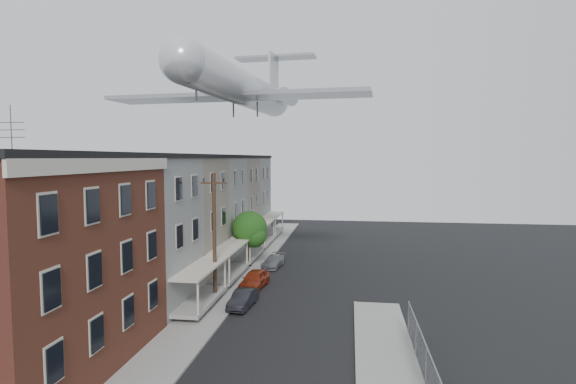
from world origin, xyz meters
name	(u,v)px	position (x,y,z in m)	size (l,w,h in m)	color
sidewalk_left	(238,278)	(-5.50, 24.00, 0.06)	(3.00, 62.00, 0.12)	gray
curb_left	(255,279)	(-4.05, 24.00, 0.07)	(0.15, 62.00, 0.14)	gray
corner_building	(11,262)	(-12.00, 7.00, 5.16)	(10.31, 12.30, 12.15)	#351211
row_house_a	(116,230)	(-11.96, 16.50, 5.13)	(11.98, 7.00, 10.30)	slate
row_house_b	(160,217)	(-11.96, 23.50, 5.13)	(11.98, 7.00, 10.30)	gray
row_house_c	(190,208)	(-11.96, 30.50, 5.13)	(11.98, 7.00, 10.30)	slate
row_house_d	(212,201)	(-11.96, 37.50, 5.13)	(11.98, 7.00, 10.30)	gray
row_house_e	(228,196)	(-11.96, 44.50, 5.13)	(11.98, 7.00, 10.30)	slate
utility_pole	(214,236)	(-5.60, 18.00, 4.67)	(1.80, 0.26, 9.00)	black
street_tree	(251,230)	(-5.27, 27.92, 3.45)	(3.22, 3.20, 5.20)	black
car_near	(254,279)	(-3.60, 21.67, 0.68)	(1.60, 3.98, 1.36)	maroon
car_mid	(243,299)	(-3.42, 17.17, 0.58)	(1.22, 3.51, 1.16)	black
car_far	(273,261)	(-3.27, 28.36, 0.54)	(1.50, 3.69, 1.07)	slate
airplane	(244,88)	(-5.75, 27.64, 16.13)	(22.73, 25.95, 7.49)	silver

